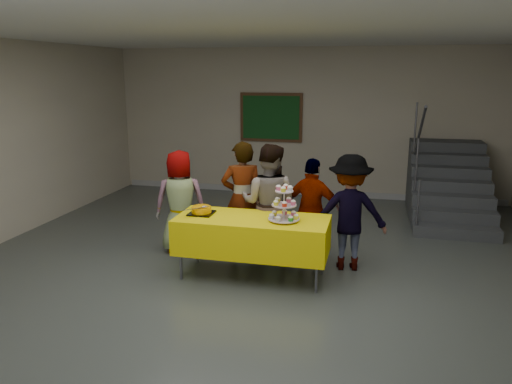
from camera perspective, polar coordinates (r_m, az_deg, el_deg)
room_shell at (r=5.38m, az=-1.70°, el=9.45°), size 10.00×10.04×3.02m
bake_table at (r=6.20m, az=-0.44°, el=-4.87°), size 1.88×0.78×0.77m
cupcake_stand at (r=5.97m, az=3.23°, el=-1.74°), size 0.38×0.38×0.44m
bear_cake at (r=6.32m, az=-6.25°, el=-1.98°), size 0.32×0.36×0.12m
schoolchild_a at (r=7.14m, az=-8.65°, el=-1.06°), size 0.83×0.68×1.46m
schoolchild_b at (r=6.92m, az=-1.58°, el=-0.76°), size 0.68×0.56×1.61m
schoolchild_c at (r=6.68m, az=1.47°, el=-1.29°), size 0.83×0.67×1.60m
schoolchild_d at (r=6.76m, az=6.44°, el=-2.06°), size 0.88×0.51×1.41m
schoolchild_e at (r=6.53m, az=10.62°, el=-2.31°), size 1.04×0.69×1.51m
staircase at (r=9.59m, az=20.97°, el=0.46°), size 1.30×2.40×2.04m
noticeboard at (r=10.38m, az=1.73°, el=8.52°), size 1.30×0.05×1.00m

